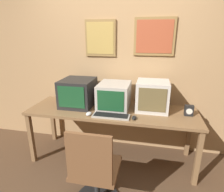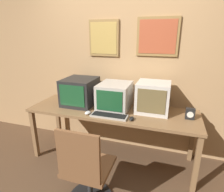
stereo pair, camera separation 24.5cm
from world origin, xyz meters
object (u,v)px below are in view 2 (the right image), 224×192
Objects in this scene: monitor_right at (153,97)px; keyboard_main at (109,116)px; mouse_far_corner at (88,113)px; office_chair at (86,173)px; monitor_center at (115,96)px; mouse_near_keyboard at (132,119)px; desk_clock at (190,114)px; monitor_left at (80,91)px.

keyboard_main is (-0.48, -0.34, -0.18)m from monitor_right.
office_chair reaches higher than mouse_far_corner.
monitor_right is 0.86m from mouse_far_corner.
monitor_center is at bearing -176.09° from monitor_right.
desk_clock is at bearing 20.54° from mouse_near_keyboard.
mouse_far_corner is (-0.29, -0.00, 0.00)m from keyboard_main.
desk_clock is (0.45, -0.11, -0.13)m from monitor_right.
monitor_right is 3.98× the size of mouse_near_keyboard.
mouse_near_keyboard reaches higher than mouse_far_corner.
monitor_right reaches higher than monitor_center.
desk_clock is at bearing -4.22° from monitor_center.
mouse_near_keyboard is 0.95× the size of mouse_far_corner.
desk_clock is 0.15× the size of office_chair.
monitor_right is at bearing 35.34° from keyboard_main.
monitor_center is 0.97m from desk_clock.
desk_clock is (1.22, 0.24, 0.05)m from mouse_far_corner.
keyboard_main is 4.18× the size of mouse_far_corner.
monitor_center reaches higher than mouse_near_keyboard.
monitor_center is 0.35m from keyboard_main.
monitor_center is at bearing 49.68° from mouse_far_corner.
mouse_far_corner reaches higher than keyboard_main.
monitor_left is at bearing 151.05° from keyboard_main.
desk_clock is (0.94, 0.24, 0.06)m from keyboard_main.
mouse_near_keyboard is 0.11× the size of office_chair.
monitor_left is 0.52m from monitor_center.
monitor_center is 0.47m from mouse_near_keyboard.
monitor_left reaches higher than keyboard_main.
monitor_right reaches higher than mouse_far_corner.
monitor_right is 3.77× the size of mouse_far_corner.
monitor_right is 0.62m from keyboard_main.
monitor_left is 0.89m from mouse_near_keyboard.
office_chair is (0.25, -0.61, -0.38)m from mouse_far_corner.
mouse_near_keyboard is at bearing 61.90° from office_chair.
monitor_right is 0.48m from desk_clock.
mouse_far_corner is at bearing -130.32° from monitor_center.
office_chair is (-0.97, -0.85, -0.43)m from desk_clock.
monitor_center is at bearing 0.98° from monitor_left.
office_chair is (-0.52, -0.95, -0.56)m from monitor_right.
office_chair is (-0.04, -0.61, -0.38)m from keyboard_main.
keyboard_main is (0.02, -0.31, -0.16)m from monitor_center.
keyboard_main is at bearing 0.73° from mouse_far_corner.
monitor_right is (0.50, 0.03, 0.02)m from monitor_center.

